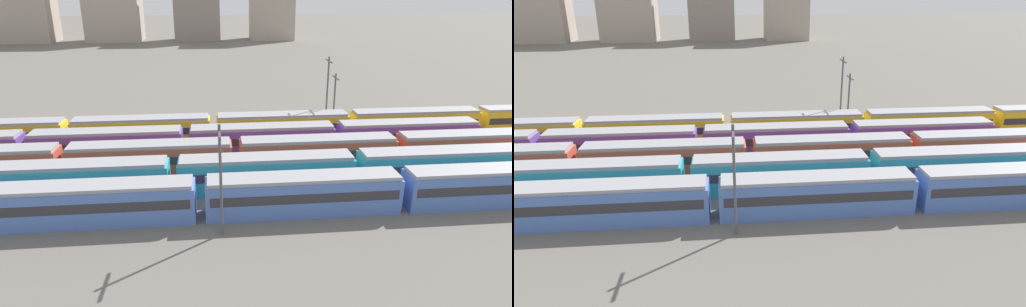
# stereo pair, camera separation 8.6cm
# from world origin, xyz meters

# --- Properties ---
(train_track_0) EXTENTS (74.70, 3.06, 3.75)m
(train_track_0) POSITION_xyz_m (27.24, 0.00, 1.90)
(train_track_0) COLOR #4C70BC
(train_track_0) RESTS_ON ground_plane
(train_track_1) EXTENTS (74.70, 3.06, 3.75)m
(train_track_1) POSITION_xyz_m (24.44, 5.20, 1.90)
(train_track_1) COLOR teal
(train_track_1) RESTS_ON ground_plane
(train_track_2) EXTENTS (93.60, 3.06, 3.75)m
(train_track_2) POSITION_xyz_m (40.48, 10.40, 1.90)
(train_track_2) COLOR #BC4C38
(train_track_2) RESTS_ON ground_plane
(train_track_3) EXTENTS (74.70, 3.06, 3.75)m
(train_track_3) POSITION_xyz_m (25.19, 15.60, 1.90)
(train_track_3) COLOR #6B429E
(train_track_3) RESTS_ON ground_plane
(train_track_4) EXTENTS (93.60, 3.06, 3.75)m
(train_track_4) POSITION_xyz_m (38.02, 20.80, 1.90)
(train_track_4) COLOR yellow
(train_track_4) RESTS_ON ground_plane
(catenary_pole_0) EXTENTS (0.24, 3.20, 9.82)m
(catenary_pole_0) POSITION_xyz_m (29.09, -3.17, 5.46)
(catenary_pole_0) COLOR #4C4C51
(catenary_pole_0) RESTS_ON ground_plane
(catenary_pole_1) EXTENTS (0.24, 3.20, 10.87)m
(catenary_pole_1) POSITION_xyz_m (44.79, 23.55, 5.99)
(catenary_pole_1) COLOR #4C4C51
(catenary_pole_1) RESTS_ON ground_plane
(catenary_pole_3) EXTENTS (0.24, 3.20, 8.51)m
(catenary_pole_3) POSITION_xyz_m (45.94, 23.68, 4.78)
(catenary_pole_3) COLOR #4C4C51
(catenary_pole_3) RESTS_ON ground_plane
(distant_building_1) EXTENTS (20.31, 15.21, 30.40)m
(distant_building_1) POSITION_xyz_m (-8.33, 144.22, 15.20)
(distant_building_1) COLOR #A89989
(distant_building_1) RESTS_ON ground_plane
(distant_building_2) EXTENTS (17.54, 12.07, 27.32)m
(distant_building_2) POSITION_xyz_m (23.48, 144.22, 13.66)
(distant_building_2) COLOR gray
(distant_building_2) RESTS_ON ground_plane
(distant_building_3) EXTENTS (16.80, 14.56, 29.65)m
(distant_building_3) POSITION_xyz_m (52.85, 144.22, 14.82)
(distant_building_3) COLOR #A89989
(distant_building_3) RESTS_ON ground_plane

